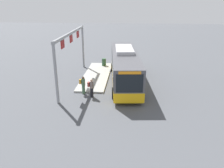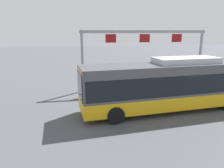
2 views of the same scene
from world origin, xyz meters
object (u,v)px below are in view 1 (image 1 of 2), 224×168
object	(u,v)px
bus_main	(125,65)
person_waiting_near	(91,87)
trash_bin	(104,62)
person_boarding	(83,85)

from	to	relation	value
bus_main	person_waiting_near	distance (m)	5.06
bus_main	person_waiting_near	xyz separation A→B (m)	(4.12, -2.78, -0.92)
bus_main	trash_bin	xyz separation A→B (m)	(-5.53, -2.80, -1.20)
trash_bin	bus_main	bearing A→B (deg)	26.89
bus_main	person_boarding	bearing A→B (deg)	-51.80
bus_main	person_waiting_near	size ratio (longest dim) A/B	7.27
bus_main	trash_bin	distance (m)	6.31
person_waiting_near	person_boarding	bearing A→B (deg)	146.06
person_waiting_near	trash_bin	distance (m)	9.65
person_boarding	person_waiting_near	size ratio (longest dim) A/B	1.00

